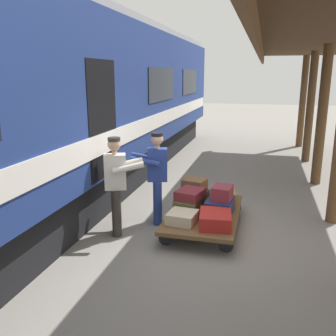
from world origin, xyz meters
The scene contains 14 objects.
ground_plane centered at (0.00, 0.00, 0.00)m, with size 60.00×60.00×0.00m, color gray.
train_car centered at (3.50, 0.00, 2.06)m, with size 3.02×21.30×4.00m.
luggage_cart centered at (0.28, -0.41, 0.26)m, with size 1.22×2.18×0.30m.
suitcase_slate_roller centered at (0.56, -1.00, 0.39)m, with size 0.43×0.52×0.16m, color #4C515B.
suitcase_navy_fabric centered at (0.01, -0.41, 0.43)m, with size 0.44×0.60×0.26m, color navy.
suitcase_orange_carryall centered at (0.01, -1.00, 0.43)m, with size 0.43×0.60×0.25m, color #CC6B23.
suitcase_red_plastic centered at (0.01, 0.19, 0.42)m, with size 0.51×0.62×0.23m, color #AD231E.
suitcase_olive_duffel centered at (0.56, -0.41, 0.42)m, with size 0.42×0.62×0.23m, color brown.
suitcase_cream_canvas centered at (0.56, 0.19, 0.40)m, with size 0.45×0.47×0.18m, color beige.
suitcase_burgundy_valise centered at (-0.03, -0.40, 0.68)m, with size 0.33×0.41×0.25m, color maroon.
suitcase_maroon_trunk centered at (0.54, -0.37, 0.62)m, with size 0.42×0.52×0.17m, color maroon.
suitcase_brown_leather centered at (0.58, -1.03, 0.59)m, with size 0.42×0.37×0.25m, color brown.
porter_in_overalls centered at (1.18, -0.40, 0.93)m, with size 0.73×0.55×1.70m.
porter_by_door centered at (1.69, 0.24, 0.93)m, with size 0.74×0.59×1.70m.
Camera 1 is at (-0.66, 5.78, 2.70)m, focal length 39.20 mm.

